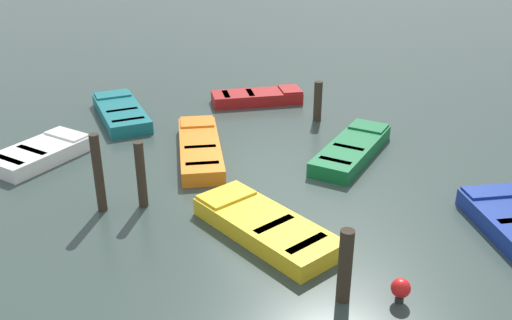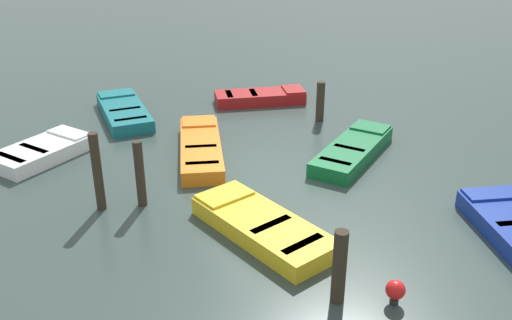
% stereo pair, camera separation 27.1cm
% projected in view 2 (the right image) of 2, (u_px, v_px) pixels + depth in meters
% --- Properties ---
extents(ground_plane, '(80.00, 80.00, 0.00)m').
position_uv_depth(ground_plane, '(256.00, 172.00, 15.25)').
color(ground_plane, '#33423D').
extents(rowboat_orange, '(4.08, 2.70, 0.46)m').
position_uv_depth(rowboat_orange, '(201.00, 147.00, 16.21)').
color(rowboat_orange, orange).
rests_on(rowboat_orange, ground_plane).
extents(rowboat_green, '(2.73, 3.76, 0.46)m').
position_uv_depth(rowboat_green, '(353.00, 150.00, 16.05)').
color(rowboat_green, '#0F602D').
rests_on(rowboat_green, ground_plane).
extents(rowboat_yellow, '(3.67, 1.80, 0.46)m').
position_uv_depth(rowboat_yellow, '(262.00, 226.00, 12.34)').
color(rowboat_yellow, gold).
rests_on(rowboat_yellow, ground_plane).
extents(rowboat_red, '(2.17, 3.33, 0.46)m').
position_uv_depth(rowboat_red, '(261.00, 97.00, 20.29)').
color(rowboat_red, maroon).
rests_on(rowboat_red, ground_plane).
extents(rowboat_teal, '(3.68, 1.87, 0.46)m').
position_uv_depth(rowboat_teal, '(124.00, 111.00, 18.93)').
color(rowboat_teal, '#14666B').
rests_on(rowboat_teal, ground_plane).
extents(rowboat_white, '(2.41, 3.01, 0.46)m').
position_uv_depth(rowboat_white, '(41.00, 151.00, 15.95)').
color(rowboat_white, silver).
rests_on(rowboat_white, ground_plane).
extents(mooring_piling_near_right, '(0.22, 0.22, 1.92)m').
position_uv_depth(mooring_piling_near_right, '(97.00, 172.00, 13.06)').
color(mooring_piling_near_right, '#33281E').
rests_on(mooring_piling_near_right, ground_plane).
extents(mooring_piling_mid_right, '(0.22, 0.22, 1.64)m').
position_uv_depth(mooring_piling_mid_right, '(140.00, 174.00, 13.29)').
color(mooring_piling_mid_right, '#33281E').
rests_on(mooring_piling_mid_right, ground_plane).
extents(mooring_piling_near_left, '(0.26, 0.26, 1.47)m').
position_uv_depth(mooring_piling_near_left, '(339.00, 267.00, 10.09)').
color(mooring_piling_near_left, '#33281E').
rests_on(mooring_piling_near_left, ground_plane).
extents(mooring_piling_center, '(0.27, 0.27, 1.31)m').
position_uv_depth(mooring_piling_center, '(320.00, 102.00, 18.47)').
color(mooring_piling_center, '#33281E').
rests_on(mooring_piling_center, ground_plane).
extents(marker_buoy, '(0.36, 0.36, 0.48)m').
position_uv_depth(marker_buoy, '(395.00, 290.00, 10.20)').
color(marker_buoy, '#262626').
rests_on(marker_buoy, ground_plane).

